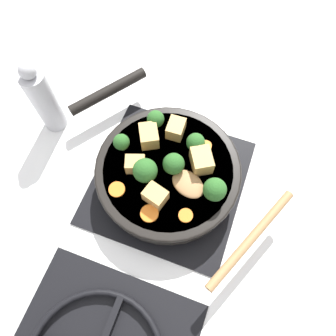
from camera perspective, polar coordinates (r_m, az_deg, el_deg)
name	(u,v)px	position (r m, az deg, el deg)	size (l,w,h in m)	color
ground_plane	(168,182)	(0.70, 0.00, -2.48)	(2.40, 2.40, 0.00)	white
front_burner_grate	(168,180)	(0.69, 0.00, -2.11)	(0.31, 0.31, 0.03)	black
skillet_pan	(167,171)	(0.66, -0.18, -0.51)	(0.40, 0.36, 0.05)	black
wooden_spoon	(223,214)	(0.60, 9.48, -7.88)	(0.23, 0.22, 0.02)	#A87A4C
tofu_cube_center_large	(135,164)	(0.63, -5.72, 0.67)	(0.04, 0.03, 0.03)	tan
tofu_cube_near_handle	(201,160)	(0.63, 5.85, 1.32)	(0.05, 0.04, 0.04)	tan
tofu_cube_east_chunk	(156,196)	(0.60, -2.14, -4.86)	(0.04, 0.03, 0.03)	tan
tofu_cube_west_chunk	(176,129)	(0.66, 1.38, 6.88)	(0.04, 0.03, 0.03)	tan
tofu_cube_back_piece	(149,136)	(0.65, -3.33, 5.61)	(0.04, 0.04, 0.04)	tan
broccoli_floret_near_spoon	(156,119)	(0.66, -2.18, 8.48)	(0.04, 0.04, 0.04)	#709956
broccoli_floret_center_top	(215,190)	(0.60, 8.14, -3.74)	(0.04, 0.04, 0.05)	#709956
broccoli_floret_east_rim	(145,171)	(0.60, -4.00, -0.46)	(0.05, 0.05, 0.05)	#709956
broccoli_floret_west_rim	(121,142)	(0.64, -8.12, 4.46)	(0.03, 0.03, 0.04)	#709956
broccoli_floret_north_edge	(174,163)	(0.61, 1.06, 0.88)	(0.04, 0.04, 0.05)	#709956
broccoli_floret_south_cluster	(196,143)	(0.63, 4.82, 4.45)	(0.04, 0.04, 0.04)	#709956
carrot_slice_orange_thin	(117,189)	(0.62, -8.90, -3.71)	(0.03, 0.03, 0.01)	orange
carrot_slice_near_center	(186,216)	(0.60, 3.09, -8.26)	(0.03, 0.03, 0.01)	orange
carrot_slice_edge_slice	(206,146)	(0.66, 6.56, 3.84)	(0.02, 0.02, 0.01)	orange
carrot_slice_under_broccoli	(149,213)	(0.60, -3.37, -7.87)	(0.03, 0.03, 0.01)	orange
pepper_mill	(44,100)	(0.75, -20.84, 11.08)	(0.05, 0.05, 0.19)	#B2B2B7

